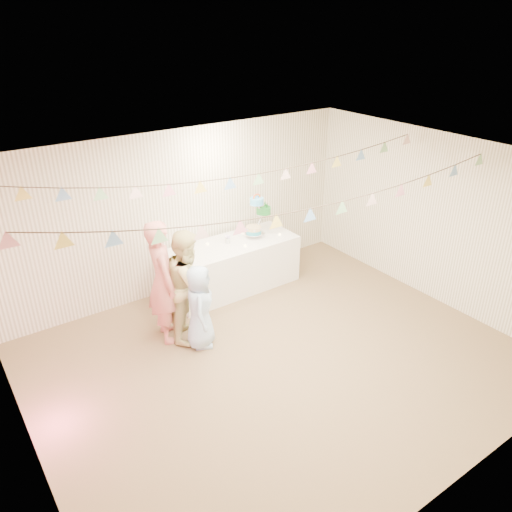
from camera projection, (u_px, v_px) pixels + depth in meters
floor at (279, 360)px, 6.57m from camera, size 6.00×6.00×0.00m
ceiling at (283, 168)px, 5.43m from camera, size 6.00×6.00×0.00m
back_wall at (183, 212)px, 7.84m from camera, size 6.00×6.00×0.00m
front_wall at (464, 388)px, 4.17m from camera, size 6.00×6.00×0.00m
left_wall at (15, 364)px, 4.45m from camera, size 5.00×5.00×0.00m
right_wall at (437, 219)px, 7.55m from camera, size 5.00×5.00×0.00m
table at (233, 265)px, 8.15m from camera, size 2.13×0.85×0.80m
cake_stand at (258, 218)px, 8.16m from camera, size 0.60×0.36×0.67m
cake_bottom at (253, 236)px, 8.15m from camera, size 0.31×0.31×0.15m
cake_middle at (264, 213)px, 8.31m from camera, size 0.27×0.27×0.22m
cake_top_tier at (257, 203)px, 7.98m from camera, size 0.25×0.25×0.19m
platter at (200, 257)px, 7.63m from camera, size 0.33×0.33×0.02m
posy at (228, 242)px, 7.97m from camera, size 0.13×0.13×0.14m
person_adult_a at (163, 281)px, 6.68m from camera, size 0.54×0.71×1.76m
person_adult_b at (189, 285)px, 6.77m from camera, size 0.95×0.98×1.59m
person_child at (200, 307)px, 6.64m from camera, size 0.62×0.69×1.19m
bunting_back at (230, 167)px, 6.35m from camera, size 5.60×1.10×0.40m
bunting_front at (294, 197)px, 5.40m from camera, size 5.60×0.90×0.36m
tealight_0 at (193, 259)px, 7.44m from camera, size 0.04×0.04×0.03m
tealight_1 at (208, 244)px, 7.91m from camera, size 0.04×0.04×0.03m
tealight_2 at (245, 246)px, 7.85m from camera, size 0.04×0.04×0.03m
tealight_3 at (243, 233)px, 8.31m from camera, size 0.04×0.04×0.03m
tealight_4 at (280, 234)px, 8.26m from camera, size 0.04×0.04×0.03m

